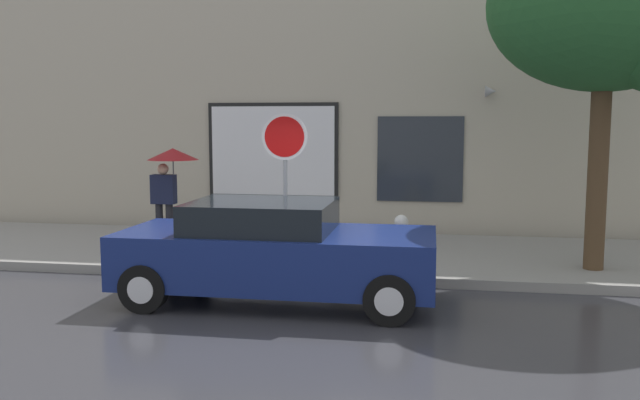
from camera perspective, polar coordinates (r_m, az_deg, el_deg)
name	(u,v)px	position (r m, az deg, el deg)	size (l,w,h in m)	color
ground_plane	(301,301)	(9.15, -1.70, -8.79)	(60.00, 60.00, 0.00)	#333338
sidewalk	(333,253)	(12.01, 1.15, -4.68)	(20.00, 4.00, 0.15)	gray
building_facade	(350,75)	(14.29, 2.66, 10.84)	(20.00, 0.67, 7.00)	#B2A893
parked_car	(275,252)	(8.98, -3.98, -4.52)	(4.28, 1.86, 1.39)	navy
fire_hydrant	(401,240)	(10.80, 7.10, -3.47)	(0.30, 0.44, 0.81)	white
pedestrian_with_umbrella	(170,168)	(12.62, -13.00, 2.72)	(0.96, 0.96, 1.84)	black
street_tree	(619,9)	(11.11, 24.70, 14.92)	(3.56, 3.02, 5.44)	#4C3823
stop_sign	(285,158)	(10.70, -3.10, 3.71)	(0.76, 0.10, 2.46)	gray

